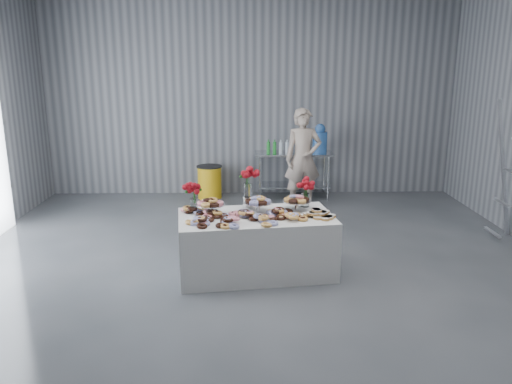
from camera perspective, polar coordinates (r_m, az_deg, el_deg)
The scene contains 17 objects.
ground at distance 6.01m, azimuth -0.00°, elevation -10.92°, with size 9.00×9.00×0.00m, color #393D41.
room_walls at distance 5.49m, azimuth -2.98°, elevation 15.11°, with size 8.04×9.04×4.02m.
display_table at distance 6.30m, azimuth -0.01°, elevation -5.98°, with size 1.90×1.00×0.75m, color silver.
prep_table at distance 9.77m, azimuth 4.30°, elevation 2.91°, with size 1.50×0.60×0.90m.
donut_mounds at distance 6.12m, azimuth -0.00°, elevation -2.45°, with size 1.80×0.80×0.09m, color #D78E4F, non-canonical shape.
cake_stand_left at distance 6.23m, azimuth -5.23°, elevation -1.30°, with size 0.36×0.36×0.17m.
cake_stand_mid at distance 6.29m, azimuth 0.23°, elevation -1.08°, with size 0.36×0.36×0.17m.
cake_stand_right at distance 6.38m, azimuth 4.67°, elevation -0.89°, with size 0.36×0.36×0.17m.
danish_pile at distance 6.18m, azimuth 7.10°, elevation -2.30°, with size 0.48×0.48×0.11m, color white, non-canonical shape.
bouquet_left at distance 6.27m, azimuth -7.15°, elevation 0.25°, with size 0.26×0.26×0.42m.
bouquet_right at distance 6.52m, azimuth 5.68°, elevation 0.84°, with size 0.26×0.26×0.42m.
bouquet_center at distance 6.41m, azimuth -0.93°, elevation 1.42°, with size 0.26×0.26×0.57m.
water_jug at distance 9.74m, azimuth 7.31°, elevation 5.96°, with size 0.28×0.28×0.55m.
drink_bottles at distance 9.57m, azimuth 2.49°, elevation 5.22°, with size 0.54×0.08×0.27m, color #268C33, non-canonical shape.
person at distance 9.05m, azimuth 5.39°, elevation 3.80°, with size 0.66×0.43×1.81m, color #CC8C93.
trash_barrel at distance 9.81m, azimuth -5.33°, elevation 1.16°, with size 0.50×0.50×0.64m.
stepladder at distance 8.14m, azimuth 27.15°, elevation 2.06°, with size 0.24×0.52×2.10m, color silver, non-canonical shape.
Camera 1 is at (-0.13, -5.42, 2.58)m, focal length 35.00 mm.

